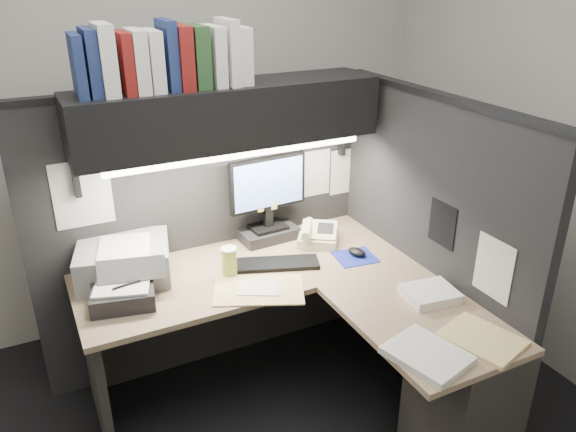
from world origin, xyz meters
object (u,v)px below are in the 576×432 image
object	(u,v)px
monitor	(268,207)
printer	(124,260)
desk	(352,356)
notebook_stack	(123,295)
coffee_cup	(229,263)
keyboard	(278,264)
overhead_shelf	(229,114)
telephone	(318,235)

from	to	relation	value
monitor	printer	distance (m)	0.84
printer	desk	bearing A→B (deg)	-26.26
printer	notebook_stack	size ratio (longest dim) A/B	1.55
coffee_cup	printer	size ratio (longest dim) A/B	0.32
keyboard	coffee_cup	size ratio (longest dim) A/B	3.01
printer	monitor	bearing A→B (deg)	18.45
desk	monitor	size ratio (longest dim) A/B	3.44
desk	overhead_shelf	size ratio (longest dim) A/B	1.10
overhead_shelf	coffee_cup	size ratio (longest dim) A/B	10.85
overhead_shelf	keyboard	distance (m)	0.81
coffee_cup	printer	world-z (taller)	printer
monitor	desk	bearing A→B (deg)	-88.95
monitor	notebook_stack	xyz separation A→B (m)	(-0.89, -0.32, -0.15)
keyboard	notebook_stack	distance (m)	0.80
keyboard	coffee_cup	bearing A→B (deg)	-163.65
telephone	printer	xyz separation A→B (m)	(-1.06, 0.10, 0.04)
desk	keyboard	bearing A→B (deg)	106.77
telephone	notebook_stack	bearing A→B (deg)	-138.49
overhead_shelf	monitor	distance (m)	0.62
telephone	notebook_stack	size ratio (longest dim) A/B	0.79
notebook_stack	desk	bearing A→B (deg)	-27.78
printer	keyboard	bearing A→B (deg)	-4.43
coffee_cup	keyboard	bearing A→B (deg)	-3.91
printer	telephone	bearing A→B (deg)	8.47
monitor	overhead_shelf	bearing A→B (deg)	-167.73
keyboard	printer	distance (m)	0.78
overhead_shelf	desk	bearing A→B (deg)	-68.21
desk	telephone	bearing A→B (deg)	75.29
monitor	printer	bearing A→B (deg)	-178.78
telephone	coffee_cup	world-z (taller)	coffee_cup
coffee_cup	printer	distance (m)	0.53
desk	keyboard	xyz separation A→B (m)	(-0.15, 0.51, 0.30)
notebook_stack	keyboard	bearing A→B (deg)	0.40
telephone	keyboard	bearing A→B (deg)	-122.11
notebook_stack	overhead_shelf	bearing A→B (deg)	20.96
overhead_shelf	coffee_cup	distance (m)	0.74
monitor	telephone	distance (m)	0.33
coffee_cup	printer	xyz separation A→B (m)	(-0.48, 0.23, 0.02)
overhead_shelf	telephone	bearing A→B (deg)	-12.02
keyboard	telephone	distance (m)	0.36
notebook_stack	printer	bearing A→B (deg)	76.31
desk	monitor	xyz separation A→B (m)	(-0.06, 0.82, 0.48)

